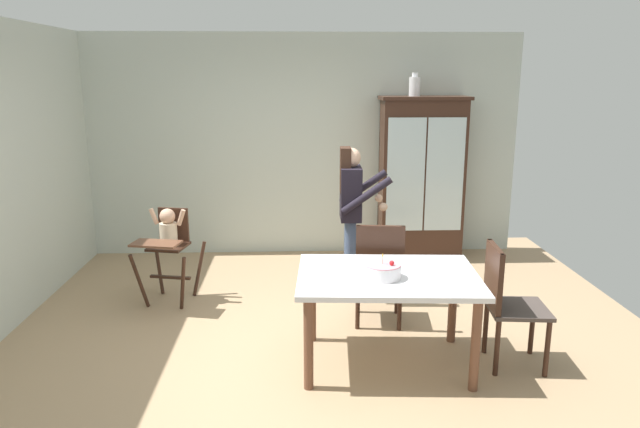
% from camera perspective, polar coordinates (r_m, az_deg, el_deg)
% --- Properties ---
extents(ground_plane, '(6.24, 6.24, 0.00)m').
position_cam_1_polar(ground_plane, '(5.07, -1.39, -12.40)').
color(ground_plane, tan).
extents(wall_back, '(5.32, 0.06, 2.70)m').
position_cam_1_polar(wall_back, '(7.24, -1.78, 6.67)').
color(wall_back, beige).
rests_on(wall_back, ground_plane).
extents(china_cabinet, '(1.05, 0.48, 1.96)m').
position_cam_1_polar(china_cabinet, '(7.19, 9.88, 3.50)').
color(china_cabinet, '#382116').
rests_on(china_cabinet, ground_plane).
extents(ceramic_vase, '(0.13, 0.13, 0.27)m').
position_cam_1_polar(ceramic_vase, '(7.06, 9.24, 12.27)').
color(ceramic_vase, white).
rests_on(ceramic_vase, china_cabinet).
extents(high_chair_with_toddler, '(0.68, 0.76, 0.95)m').
position_cam_1_polar(high_chair_with_toddler, '(5.89, -14.63, -2.31)').
color(high_chair_with_toddler, '#382116').
rests_on(high_chair_with_toddler, ground_plane).
extents(adult_person, '(0.50, 0.49, 1.53)m').
position_cam_1_polar(adult_person, '(5.74, 3.08, 0.96)').
color(adult_person, '#3D4C6B').
rests_on(adult_person, ground_plane).
extents(dining_table, '(1.42, 1.04, 0.74)m').
position_cam_1_polar(dining_table, '(4.51, 6.63, -6.99)').
color(dining_table, silver).
rests_on(dining_table, ground_plane).
extents(birthday_cake, '(0.28, 0.28, 0.19)m').
position_cam_1_polar(birthday_cake, '(4.38, 6.12, -5.54)').
color(birthday_cake, white).
rests_on(birthday_cake, dining_table).
extents(dining_chair_far_side, '(0.48, 0.48, 0.96)m').
position_cam_1_polar(dining_chair_far_side, '(5.20, 5.81, -5.18)').
color(dining_chair_far_side, '#382116').
rests_on(dining_chair_far_side, ground_plane).
extents(dining_chair_right_end, '(0.48, 0.48, 0.96)m').
position_cam_1_polar(dining_chair_right_end, '(4.72, 17.65, -7.76)').
color(dining_chair_right_end, '#382116').
rests_on(dining_chair_right_end, ground_plane).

